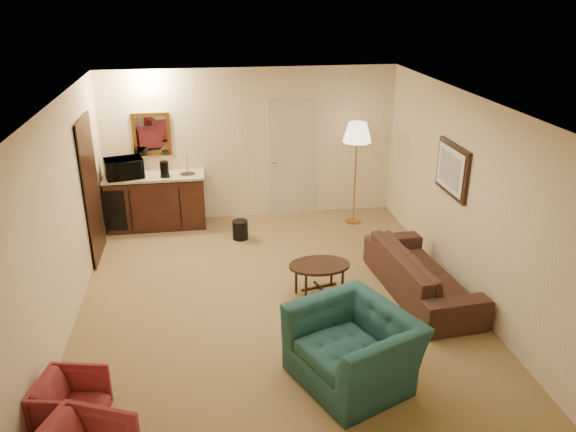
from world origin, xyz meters
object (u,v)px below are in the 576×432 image
(coffee_table, at_px, (319,280))
(teal_armchair, at_px, (354,337))
(floor_lamp, at_px, (355,174))
(coffee_maker, at_px, (164,169))
(waste_bin, at_px, (240,230))
(wetbar_cabinet, at_px, (157,201))
(microwave, at_px, (124,166))
(sofa, at_px, (422,266))
(rose_chair_near, at_px, (71,401))

(coffee_table, bearing_deg, teal_armchair, -90.30)
(floor_lamp, height_order, coffee_maker, floor_lamp)
(waste_bin, bearing_deg, teal_armchair, -76.50)
(wetbar_cabinet, distance_m, microwave, 0.81)
(sofa, xyz_separation_m, microwave, (-4.06, 2.79, 0.71))
(coffee_maker, bearing_deg, wetbar_cabinet, 142.73)
(wetbar_cabinet, height_order, rose_chair_near, wetbar_cabinet)
(rose_chair_near, height_order, floor_lamp, floor_lamp)
(teal_armchair, distance_m, microwave, 5.18)
(rose_chair_near, bearing_deg, sofa, -53.47)
(sofa, bearing_deg, rose_chair_near, 109.62)
(microwave, bearing_deg, floor_lamp, -19.93)
(microwave, relative_size, coffee_maker, 2.22)
(teal_armchair, distance_m, rose_chair_near, 2.76)
(coffee_table, bearing_deg, rose_chair_near, -143.81)
(sofa, distance_m, coffee_table, 1.37)
(teal_armchair, bearing_deg, coffee_table, 156.13)
(sofa, bearing_deg, microwave, 50.80)
(teal_armchair, bearing_deg, waste_bin, 169.93)
(wetbar_cabinet, bearing_deg, coffee_table, -50.03)
(rose_chair_near, bearing_deg, floor_lamp, -29.15)
(rose_chair_near, bearing_deg, microwave, 11.74)
(coffee_table, height_order, microwave, microwave)
(coffee_table, relative_size, microwave, 1.37)
(waste_bin, xyz_separation_m, coffee_maker, (-1.17, 0.61, 0.90))
(sofa, relative_size, teal_armchair, 1.77)
(floor_lamp, bearing_deg, coffee_maker, 176.23)
(sofa, height_order, waste_bin, sofa)
(rose_chair_near, distance_m, coffee_maker, 4.70)
(wetbar_cabinet, relative_size, microwave, 2.79)
(sofa, xyz_separation_m, coffee_table, (-1.35, 0.16, -0.18))
(waste_bin, xyz_separation_m, microwave, (-1.81, 0.67, 0.96))
(sofa, xyz_separation_m, teal_armchair, (-1.36, -1.59, 0.11))
(rose_chair_near, xyz_separation_m, microwave, (0.04, 4.65, 0.83))
(rose_chair_near, bearing_deg, wetbar_cabinet, 6.11)
(waste_bin, bearing_deg, rose_chair_near, -114.95)
(wetbar_cabinet, relative_size, rose_chair_near, 2.81)
(wetbar_cabinet, xyz_separation_m, coffee_table, (2.25, -2.68, -0.23))
(teal_armchair, xyz_separation_m, floor_lamp, (1.11, 4.11, 0.36))
(coffee_table, xyz_separation_m, coffee_maker, (-2.07, 2.57, 0.82))
(rose_chair_near, bearing_deg, waste_bin, -12.76)
(rose_chair_near, relative_size, coffee_table, 0.72)
(wetbar_cabinet, bearing_deg, floor_lamp, -5.46)
(waste_bin, relative_size, coffee_maker, 1.19)
(wetbar_cabinet, xyz_separation_m, microwave, (-0.46, -0.05, 0.66))
(teal_armchair, relative_size, floor_lamp, 0.67)
(teal_armchair, height_order, rose_chair_near, teal_armchair)
(wetbar_cabinet, height_order, coffee_table, wetbar_cabinet)
(teal_armchair, relative_size, coffee_table, 1.48)
(wetbar_cabinet, bearing_deg, rose_chair_near, -96.08)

